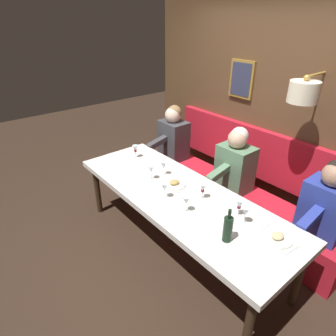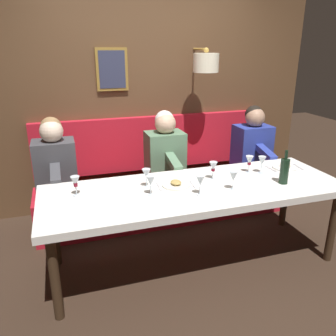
% 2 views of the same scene
% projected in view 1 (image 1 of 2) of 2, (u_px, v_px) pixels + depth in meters
% --- Properties ---
extents(ground_plane, '(12.00, 12.00, 0.00)m').
position_uv_depth(ground_plane, '(178.00, 248.00, 3.26)').
color(ground_plane, '#332319').
extents(dining_table, '(0.90, 2.58, 0.74)m').
position_uv_depth(dining_table, '(179.00, 199.00, 2.95)').
color(dining_table, silver).
rests_on(dining_table, ground_plane).
extents(banquette_bench, '(0.52, 2.78, 0.45)m').
position_uv_depth(banquette_bench, '(231.00, 203.00, 3.66)').
color(banquette_bench, red).
rests_on(banquette_bench, ground_plane).
extents(back_wall_panel, '(0.59, 3.98, 2.90)m').
position_uv_depth(back_wall_panel, '(272.00, 107.00, 3.43)').
color(back_wall_panel, brown).
rests_on(back_wall_panel, ground_plane).
extents(diner_nearest, '(0.60, 0.40, 0.79)m').
position_uv_depth(diner_nearest, '(327.00, 202.00, 2.65)').
color(diner_nearest, '#283893').
rests_on(diner_nearest, banquette_bench).
extents(diner_near, '(0.60, 0.40, 0.79)m').
position_uv_depth(diner_near, '(235.00, 162.00, 3.37)').
color(diner_near, '#567A5B').
rests_on(diner_near, banquette_bench).
extents(diner_middle, '(0.60, 0.40, 0.79)m').
position_uv_depth(diner_middle, '(173.00, 134.00, 4.15)').
color(diner_middle, '#3D3D42').
rests_on(diner_middle, banquette_bench).
extents(place_setting_0, '(0.24, 0.32, 0.05)m').
position_uv_depth(place_setting_0, '(277.00, 238.00, 2.32)').
color(place_setting_0, white).
rests_on(place_setting_0, dining_table).
extents(place_setting_1, '(0.24, 0.32, 0.05)m').
position_uv_depth(place_setting_1, '(174.00, 184.00, 3.06)').
color(place_setting_1, silver).
rests_on(place_setting_1, dining_table).
extents(wine_glass_0, '(0.07, 0.07, 0.16)m').
position_uv_depth(wine_glass_0, '(165.00, 188.00, 2.79)').
color(wine_glass_0, silver).
rests_on(wine_glass_0, dining_table).
extents(wine_glass_1, '(0.07, 0.07, 0.16)m').
position_uv_depth(wine_glass_1, '(203.00, 188.00, 2.78)').
color(wine_glass_1, silver).
rests_on(wine_glass_1, dining_table).
extents(wine_glass_2, '(0.07, 0.07, 0.16)m').
position_uv_depth(wine_glass_2, '(239.00, 205.00, 2.55)').
color(wine_glass_2, silver).
rests_on(wine_glass_2, dining_table).
extents(wine_glass_3, '(0.07, 0.07, 0.16)m').
position_uv_depth(wine_glass_3, '(164.00, 166.00, 3.20)').
color(wine_glass_3, silver).
rests_on(wine_glass_3, dining_table).
extents(wine_glass_4, '(0.07, 0.07, 0.16)m').
position_uv_depth(wine_glass_4, '(135.00, 149.00, 3.60)').
color(wine_glass_4, silver).
rests_on(wine_glass_4, dining_table).
extents(wine_glass_5, '(0.07, 0.07, 0.16)m').
position_uv_depth(wine_glass_5, '(151.00, 170.00, 3.11)').
color(wine_glass_5, silver).
rests_on(wine_glass_5, dining_table).
extents(wine_glass_6, '(0.07, 0.07, 0.16)m').
position_uv_depth(wine_glass_6, '(245.00, 212.00, 2.45)').
color(wine_glass_6, silver).
rests_on(wine_glass_6, dining_table).
extents(wine_glass_7, '(0.07, 0.07, 0.16)m').
position_uv_depth(wine_glass_7, '(186.00, 201.00, 2.59)').
color(wine_glass_7, silver).
rests_on(wine_glass_7, dining_table).
extents(wine_bottle, '(0.08, 0.08, 0.30)m').
position_uv_depth(wine_bottle, '(228.00, 229.00, 2.26)').
color(wine_bottle, black).
rests_on(wine_bottle, dining_table).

